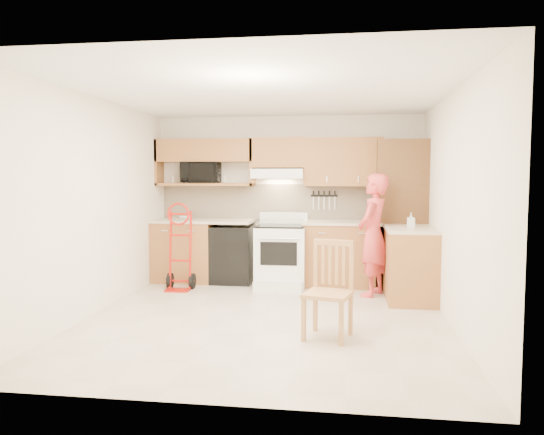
% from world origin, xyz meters
% --- Properties ---
extents(floor, '(4.00, 4.50, 0.02)m').
position_xyz_m(floor, '(0.00, 0.00, -0.01)').
color(floor, '#BCAD96').
rests_on(floor, ground).
extents(ceiling, '(4.00, 4.50, 0.02)m').
position_xyz_m(ceiling, '(0.00, 0.00, 2.51)').
color(ceiling, white).
rests_on(ceiling, ground).
extents(wall_back, '(4.00, 0.02, 2.50)m').
position_xyz_m(wall_back, '(0.00, 2.26, 1.25)').
color(wall_back, white).
rests_on(wall_back, ground).
extents(wall_front, '(4.00, 0.02, 2.50)m').
position_xyz_m(wall_front, '(0.00, -2.26, 1.25)').
color(wall_front, white).
rests_on(wall_front, ground).
extents(wall_left, '(0.02, 4.50, 2.50)m').
position_xyz_m(wall_left, '(-2.01, 0.00, 1.25)').
color(wall_left, white).
rests_on(wall_left, ground).
extents(wall_right, '(0.02, 4.50, 2.50)m').
position_xyz_m(wall_right, '(2.01, 0.00, 1.25)').
color(wall_right, white).
rests_on(wall_right, ground).
extents(backsplash, '(3.92, 0.03, 0.55)m').
position_xyz_m(backsplash, '(0.00, 2.23, 1.20)').
color(backsplash, beige).
rests_on(backsplash, wall_back).
extents(lower_cab_left, '(0.90, 0.60, 0.90)m').
position_xyz_m(lower_cab_left, '(-1.55, 1.95, 0.45)').
color(lower_cab_left, '#9D5F2F').
rests_on(lower_cab_left, ground).
extents(dishwasher, '(0.60, 0.60, 0.85)m').
position_xyz_m(dishwasher, '(-0.80, 1.95, 0.42)').
color(dishwasher, black).
rests_on(dishwasher, ground).
extents(lower_cab_right, '(1.14, 0.60, 0.90)m').
position_xyz_m(lower_cab_right, '(0.83, 1.95, 0.45)').
color(lower_cab_right, '#9D5F2F').
rests_on(lower_cab_right, ground).
extents(countertop_left, '(1.50, 0.63, 0.04)m').
position_xyz_m(countertop_left, '(-1.25, 1.95, 0.92)').
color(countertop_left, beige).
rests_on(countertop_left, lower_cab_left).
extents(countertop_right, '(1.14, 0.63, 0.04)m').
position_xyz_m(countertop_right, '(0.83, 1.95, 0.92)').
color(countertop_right, beige).
rests_on(countertop_right, lower_cab_right).
extents(cab_return_right, '(0.60, 1.00, 0.90)m').
position_xyz_m(cab_return_right, '(1.70, 1.15, 0.45)').
color(cab_return_right, '#9D5F2F').
rests_on(cab_return_right, ground).
extents(countertop_return, '(0.63, 1.00, 0.04)m').
position_xyz_m(countertop_return, '(1.70, 1.15, 0.92)').
color(countertop_return, beige).
rests_on(countertop_return, cab_return_right).
extents(pantry_tall, '(0.70, 0.60, 2.10)m').
position_xyz_m(pantry_tall, '(1.65, 1.95, 1.05)').
color(pantry_tall, '#4D2D1C').
rests_on(pantry_tall, ground).
extents(upper_cab_left, '(1.50, 0.33, 0.34)m').
position_xyz_m(upper_cab_left, '(-1.25, 2.08, 1.98)').
color(upper_cab_left, '#9D5F2F').
rests_on(upper_cab_left, wall_back).
extents(upper_shelf_mw, '(1.50, 0.33, 0.04)m').
position_xyz_m(upper_shelf_mw, '(-1.25, 2.08, 1.47)').
color(upper_shelf_mw, '#9D5F2F').
rests_on(upper_shelf_mw, wall_back).
extents(upper_cab_center, '(0.76, 0.33, 0.44)m').
position_xyz_m(upper_cab_center, '(-0.12, 2.08, 1.94)').
color(upper_cab_center, '#9D5F2F').
rests_on(upper_cab_center, wall_back).
extents(upper_cab_right, '(1.14, 0.33, 0.70)m').
position_xyz_m(upper_cab_right, '(0.83, 2.08, 1.80)').
color(upper_cab_right, '#9D5F2F').
rests_on(upper_cab_right, wall_back).
extents(range_hood, '(0.76, 0.46, 0.14)m').
position_xyz_m(range_hood, '(-0.12, 2.02, 1.63)').
color(range_hood, white).
rests_on(range_hood, wall_back).
extents(knife_strip, '(0.40, 0.05, 0.29)m').
position_xyz_m(knife_strip, '(0.55, 2.21, 1.24)').
color(knife_strip, black).
rests_on(knife_strip, backsplash).
extents(microwave, '(0.59, 0.41, 0.32)m').
position_xyz_m(microwave, '(-1.31, 2.08, 1.65)').
color(microwave, black).
rests_on(microwave, upper_shelf_mw).
extents(range, '(0.71, 0.94, 1.05)m').
position_xyz_m(range, '(-0.04, 1.72, 0.53)').
color(range, white).
rests_on(range, ground).
extents(person, '(0.58, 0.70, 1.63)m').
position_xyz_m(person, '(1.24, 1.35, 0.81)').
color(person, '#E24344').
rests_on(person, ground).
extents(hand_truck, '(0.44, 0.41, 1.10)m').
position_xyz_m(hand_truck, '(-1.43, 1.32, 0.55)').
color(hand_truck, red).
rests_on(hand_truck, ground).
extents(dining_chair, '(0.53, 0.56, 0.96)m').
position_xyz_m(dining_chair, '(0.71, -0.61, 0.48)').
color(dining_chair, tan).
rests_on(dining_chair, ground).
extents(soap_bottle, '(0.09, 0.09, 0.19)m').
position_xyz_m(soap_bottle, '(1.70, 1.15, 1.03)').
color(soap_bottle, white).
rests_on(soap_bottle, countertop_return).
extents(bowl, '(0.24, 0.24, 0.05)m').
position_xyz_m(bowl, '(-1.53, 1.95, 0.96)').
color(bowl, white).
rests_on(bowl, countertop_left).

